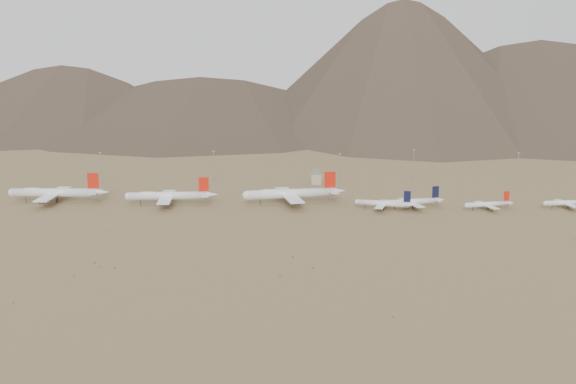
{
  "coord_description": "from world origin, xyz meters",
  "views": [
    {
      "loc": [
        28.66,
        -456.8,
        105.0
      ],
      "look_at": [
        10.3,
        30.0,
        10.65
      ],
      "focal_mm": 45.0,
      "sensor_mm": 36.0,
      "label": 1
    }
  ],
  "objects_px": {
    "widebody_centre": "(168,196)",
    "narrowbody_b": "(414,202)",
    "widebody_west": "(55,193)",
    "control_tower": "(316,178)",
    "narrowbody_a": "(385,203)",
    "widebody_east": "(291,193)"
  },
  "relations": [
    {
      "from": "widebody_east",
      "to": "control_tower",
      "type": "xyz_separation_m",
      "value": [
        17.95,
        79.68,
        -2.32
      ]
    },
    {
      "from": "widebody_east",
      "to": "control_tower",
      "type": "relative_size",
      "value": 6.1
    },
    {
      "from": "narrowbody_b",
      "to": "control_tower",
      "type": "relative_size",
      "value": 3.62
    },
    {
      "from": "widebody_centre",
      "to": "control_tower",
      "type": "relative_size",
      "value": 5.43
    },
    {
      "from": "widebody_east",
      "to": "narrowbody_a",
      "type": "xyz_separation_m",
      "value": [
        64.08,
        -17.19,
        -3.12
      ]
    },
    {
      "from": "widebody_west",
      "to": "control_tower",
      "type": "distance_m",
      "value": 202.55
    },
    {
      "from": "control_tower",
      "to": "widebody_west",
      "type": "bearing_deg",
      "value": -156.27
    },
    {
      "from": "widebody_centre",
      "to": "narrowbody_b",
      "type": "distance_m",
      "value": 170.21
    },
    {
      "from": "widebody_east",
      "to": "widebody_centre",
      "type": "bearing_deg",
      "value": 170.41
    },
    {
      "from": "widebody_centre",
      "to": "control_tower",
      "type": "distance_m",
      "value": 134.85
    },
    {
      "from": "widebody_west",
      "to": "widebody_centre",
      "type": "height_order",
      "value": "widebody_west"
    },
    {
      "from": "widebody_centre",
      "to": "widebody_west",
      "type": "bearing_deg",
      "value": 170.47
    },
    {
      "from": "widebody_west",
      "to": "narrowbody_a",
      "type": "relative_size",
      "value": 1.74
    },
    {
      "from": "widebody_centre",
      "to": "narrowbody_b",
      "type": "bearing_deg",
      "value": -7.8
    },
    {
      "from": "widebody_east",
      "to": "narrowbody_a",
      "type": "distance_m",
      "value": 66.42
    },
    {
      "from": "control_tower",
      "to": "narrowbody_a",
      "type": "bearing_deg",
      "value": -64.54
    },
    {
      "from": "widebody_centre",
      "to": "control_tower",
      "type": "bearing_deg",
      "value": 33.63
    },
    {
      "from": "widebody_centre",
      "to": "widebody_east",
      "type": "bearing_deg",
      "value": -1.74
    },
    {
      "from": "widebody_east",
      "to": "control_tower",
      "type": "height_order",
      "value": "widebody_east"
    },
    {
      "from": "widebody_centre",
      "to": "narrowbody_a",
      "type": "bearing_deg",
      "value": -10.2
    },
    {
      "from": "widebody_east",
      "to": "narrowbody_a",
      "type": "height_order",
      "value": "widebody_east"
    },
    {
      "from": "widebody_west",
      "to": "widebody_centre",
      "type": "bearing_deg",
      "value": -4.89
    }
  ]
}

